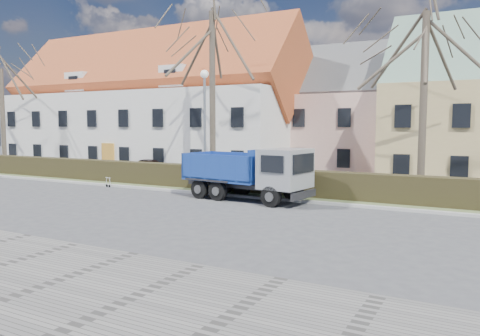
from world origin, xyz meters
The scene contains 13 objects.
ground centered at (0.00, 0.00, 0.00)m, with size 120.00×120.00×0.00m, color #434346.
curb_far centered at (0.00, 4.60, 0.06)m, with size 80.00×0.30×0.12m, color #AAA8A4.
grass_strip centered at (0.00, 6.20, 0.05)m, with size 80.00×3.00×0.10m, color #506036.
hedge centered at (0.00, 6.00, 0.65)m, with size 60.00×0.90×1.30m, color black.
building_white centered at (-13.00, 16.00, 4.75)m, with size 26.80×10.80×9.50m, color silver, non-canonical shape.
building_pink centered at (4.00, 20.00, 4.00)m, with size 10.80×8.80×8.00m, color #D5A496, non-canonical shape.
tree_0 centered at (-22.00, 8.50, 4.95)m, with size 7.20×7.20×9.90m, color #473D31, non-canonical shape.
tree_1 centered at (-2.00, 8.50, 6.33)m, with size 9.20×9.20×12.65m, color #473D31, non-canonical shape.
tree_2 centered at (10.00, 8.50, 5.50)m, with size 8.00×8.00×11.00m, color #473D31, non-canonical shape.
dump_truck centered at (2.46, 4.05, 1.31)m, with size 6.57×2.44×2.63m, color navy, non-canonical shape.
streetlight centered at (-1.60, 7.00, 3.41)m, with size 0.53×0.53×6.82m, color gray, non-canonical shape.
cart_frame centered at (-6.74, 4.32, 0.32)m, with size 0.70×0.40×0.64m, color silver, non-canonical shape.
parked_car_a centered at (-8.55, 10.64, 0.60)m, with size 1.41×3.51×1.20m, color black.
Camera 1 is at (13.08, -15.76, 3.64)m, focal length 35.00 mm.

